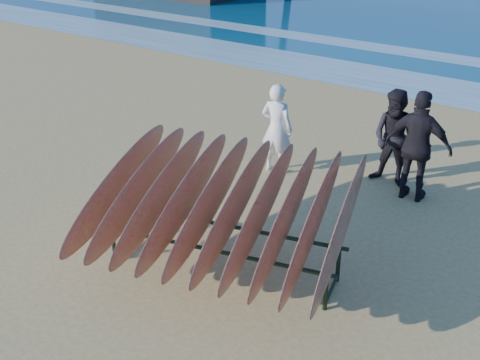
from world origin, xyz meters
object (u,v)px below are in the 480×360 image
at_px(surfboard_rack, 222,205).
at_px(person_dark_b, 418,147).
at_px(person_white, 277,129).
at_px(person_dark_a, 395,138).

height_order(surfboard_rack, person_dark_b, person_dark_b).
bearing_deg(surfboard_rack, person_white, 96.54).
relative_size(surfboard_rack, person_dark_a, 2.27).
xyz_separation_m(surfboard_rack, person_dark_b, (1.17, 3.58, -0.06)).
distance_m(surfboard_rack, person_dark_b, 3.76).
distance_m(person_white, person_dark_b, 2.47).
height_order(person_white, person_dark_b, person_dark_b).
xyz_separation_m(person_white, person_dark_a, (1.90, 0.76, 0.02)).
bearing_deg(person_dark_b, person_white, 5.96).
relative_size(person_dark_a, person_dark_b, 0.91).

